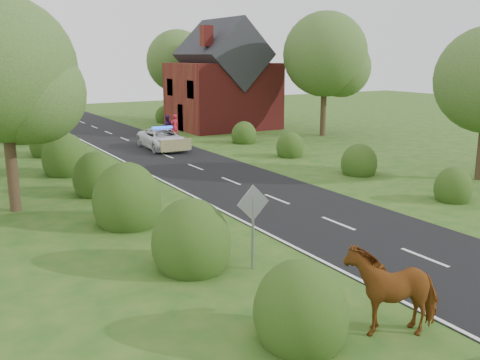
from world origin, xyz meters
TOP-DOWN VIEW (x-y plane):
  - ground at (0.00, 0.00)m, footprint 120.00×120.00m
  - road at (0.00, 15.00)m, footprint 6.00×70.00m
  - road_markings at (-1.60, 12.93)m, footprint 4.96×70.00m
  - hedgerow_left at (-6.51, 11.69)m, footprint 2.75×50.41m
  - hedgerow_right at (6.60, 11.21)m, footprint 2.10×45.78m
  - tree_left_a at (-9.75, 11.86)m, footprint 5.74×5.60m
  - tree_right_b at (14.29, 21.84)m, footprint 6.56×6.40m
  - tree_right_c at (9.27, 37.85)m, footprint 6.15×6.00m
  - road_sign at (-5.00, 2.00)m, footprint 1.06×0.08m
  - house at (9.49, 30.00)m, footprint 8.00×7.40m
  - cow at (-4.12, -2.52)m, footprint 2.61×2.01m
  - police_van at (0.79, 22.54)m, footprint 2.53×5.10m
  - pedestrian_red at (3.32, 26.26)m, footprint 0.73×0.53m
  - pedestrian_purple at (2.92, 26.76)m, footprint 1.02×0.89m

SIDE VIEW (x-z plane):
  - ground at x=0.00m, z-range 0.00..0.00m
  - road at x=0.00m, z-range 0.00..0.02m
  - road_markings at x=-1.60m, z-range 0.02..0.03m
  - hedgerow_right at x=6.60m, z-range -0.50..1.60m
  - police_van at x=0.79m, z-range -0.07..1.45m
  - hedgerow_left at x=-6.51m, z-range -0.75..2.25m
  - cow at x=-4.12m, z-range 0.00..1.65m
  - pedestrian_purple at x=2.92m, z-range 0.00..1.76m
  - pedestrian_red at x=3.32m, z-range 0.00..1.84m
  - road_sign at x=-5.00m, z-range 0.39..2.92m
  - house at x=9.49m, z-range -0.80..8.37m
  - tree_left_a at x=-9.75m, z-range 1.15..9.53m
  - tree_right_c at x=9.27m, z-range 1.05..9.63m
  - tree_right_b at x=14.29m, z-range 1.24..10.64m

